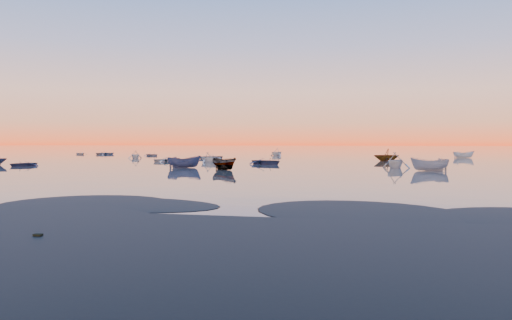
% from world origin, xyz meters
% --- Properties ---
extents(ground, '(600.00, 600.00, 0.00)m').
position_xyz_m(ground, '(0.00, 100.00, 0.00)').
color(ground, '#645A53').
rests_on(ground, ground).
extents(mud_lobes, '(140.00, 6.00, 0.07)m').
position_xyz_m(mud_lobes, '(0.00, -1.00, 0.01)').
color(mud_lobes, black).
rests_on(mud_lobes, ground).
extents(moored_fleet, '(124.00, 58.00, 1.20)m').
position_xyz_m(moored_fleet, '(0.00, 53.00, 0.00)').
color(moored_fleet, silver).
rests_on(moored_fleet, ground).
extents(boat_near_left, '(4.21, 4.77, 1.13)m').
position_xyz_m(boat_near_left, '(-3.54, 40.72, 0.00)').
color(boat_near_left, navy).
rests_on(boat_near_left, ground).
extents(boat_near_center, '(3.40, 3.98, 1.29)m').
position_xyz_m(boat_near_center, '(-10.69, 30.39, 0.00)').
color(boat_near_center, navy).
rests_on(boat_near_center, ground).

